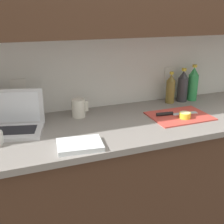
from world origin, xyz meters
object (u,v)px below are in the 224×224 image
object	(u,v)px
bottle_water_clear	(170,89)
bottle_green_soda	(193,84)
lemon_half_cut	(185,115)
measuring_cup	(79,108)
bottle_oil_tall	(183,86)
cutting_board	(179,116)
laptop	(9,122)
knife	(170,114)

from	to	relation	value
bottle_water_clear	bottle_green_soda	bearing A→B (deg)	0.00
lemon_half_cut	measuring_cup	distance (m)	0.66
lemon_half_cut	bottle_oil_tall	distance (m)	0.38
lemon_half_cut	bottle_water_clear	distance (m)	0.34
cutting_board	measuring_cup	bearing A→B (deg)	159.32
laptop	bottle_green_soda	xyz separation A→B (m)	(1.30, 0.13, 0.07)
bottle_oil_tall	bottle_green_soda	bearing A→B (deg)	0.00
cutting_board	knife	size ratio (longest dim) A/B	1.32
knife	measuring_cup	bearing A→B (deg)	165.84
cutting_board	lemon_half_cut	xyz separation A→B (m)	(0.00, -0.05, 0.02)
knife	bottle_green_soda	xyz separation A→B (m)	(0.34, 0.24, 0.11)
knife	bottle_oil_tall	distance (m)	0.36
knife	bottle_water_clear	distance (m)	0.30
laptop	lemon_half_cut	bearing A→B (deg)	3.18
laptop	bottle_oil_tall	world-z (taller)	bottle_oil_tall
lemon_half_cut	bottle_green_soda	distance (m)	0.44
knife	bottle_green_soda	world-z (taller)	bottle_green_soda
lemon_half_cut	bottle_oil_tall	xyz separation A→B (m)	(0.19, 0.32, 0.09)
laptop	lemon_half_cut	size ratio (longest dim) A/B	5.87
cutting_board	bottle_water_clear	bearing A→B (deg)	70.98
knife	cutting_board	bearing A→B (deg)	-20.93
bottle_oil_tall	knife	bearing A→B (deg)	-135.75
cutting_board	bottle_water_clear	world-z (taller)	bottle_water_clear
bottle_oil_tall	laptop	bearing A→B (deg)	-173.88
lemon_half_cut	bottle_water_clear	world-z (taller)	bottle_water_clear
knife	laptop	bearing A→B (deg)	179.17
cutting_board	bottle_green_soda	distance (m)	0.41
laptop	knife	world-z (taller)	laptop
cutting_board	measuring_cup	distance (m)	0.64
cutting_board	bottle_water_clear	xyz separation A→B (m)	(0.09, 0.27, 0.10)
laptop	bottle_oil_tall	xyz separation A→B (m)	(1.21, 0.13, 0.06)
laptop	measuring_cup	size ratio (longest dim) A/B	3.58
knife	lemon_half_cut	bearing A→B (deg)	-47.51
knife	bottle_green_soda	distance (m)	0.43
bottle_water_clear	measuring_cup	world-z (taller)	bottle_water_clear
measuring_cup	laptop	bearing A→B (deg)	-168.52
laptop	bottle_green_soda	distance (m)	1.31
bottle_water_clear	measuring_cup	size ratio (longest dim) A/B	1.99
lemon_half_cut	knife	bearing A→B (deg)	126.62
bottle_oil_tall	measuring_cup	bearing A→B (deg)	-176.75
bottle_water_clear	measuring_cup	xyz separation A→B (m)	(-0.69, -0.04, -0.05)
bottle_oil_tall	bottle_water_clear	world-z (taller)	bottle_oil_tall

